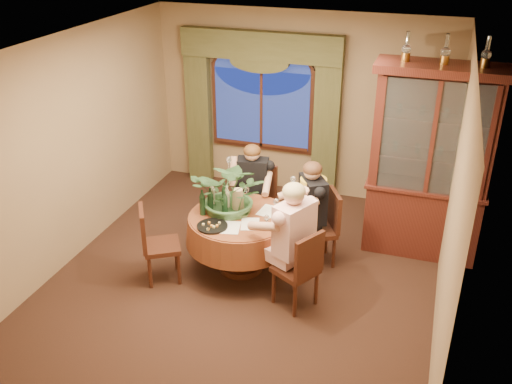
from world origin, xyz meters
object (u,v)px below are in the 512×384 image
(oil_lamp_right, at_px, (487,52))
(wine_bottle_5, at_px, (225,195))
(chair_front_left, at_px, (162,244))
(wine_bottle_3, at_px, (210,201))
(chair_back_right, at_px, (318,229))
(wine_bottle_0, at_px, (225,203))
(dining_table, at_px, (241,242))
(chair_right, at_px, (296,268))
(stoneware_vase, at_px, (238,200))
(wine_bottle_2, at_px, (227,198))
(centerpiece_plant, at_px, (232,166))
(wine_bottle_4, at_px, (202,202))
(person_back, at_px, (252,190))
(oil_lamp_left, at_px, (407,46))
(wine_bottle_1, at_px, (212,195))
(oil_lamp_center, at_px, (446,49))
(olive_bowl, at_px, (243,215))
(chair_back, at_px, (258,204))
(person_scarf, at_px, (312,212))
(person_pink, at_px, (294,243))

(oil_lamp_right, height_order, wine_bottle_5, oil_lamp_right)
(chair_front_left, distance_m, wine_bottle_3, 0.78)
(chair_back_right, xyz_separation_m, wine_bottle_0, (-1.04, -0.51, 0.44))
(dining_table, bearing_deg, chair_right, -29.97)
(stoneware_vase, xyz_separation_m, wine_bottle_0, (-0.11, -0.15, 0.02))
(chair_right, relative_size, wine_bottle_2, 2.91)
(chair_front_left, bearing_deg, dining_table, 90.00)
(centerpiece_plant, relative_size, wine_bottle_2, 3.08)
(dining_table, height_order, stoneware_vase, stoneware_vase)
(chair_right, relative_size, wine_bottle_4, 2.91)
(person_back, bearing_deg, wine_bottle_2, 76.68)
(oil_lamp_left, height_order, wine_bottle_0, oil_lamp_left)
(oil_lamp_right, height_order, wine_bottle_1, oil_lamp_right)
(oil_lamp_center, xyz_separation_m, wine_bottle_5, (-2.32, -1.00, -1.73))
(olive_bowl, height_order, wine_bottle_4, wine_bottle_4)
(olive_bowl, xyz_separation_m, wine_bottle_4, (-0.47, -0.10, 0.14))
(person_back, bearing_deg, wine_bottle_4, 63.85)
(centerpiece_plant, height_order, wine_bottle_4, centerpiece_plant)
(chair_right, xyz_separation_m, wine_bottle_2, (-1.02, 0.55, 0.44))
(olive_bowl, bearing_deg, chair_front_left, -150.55)
(dining_table, height_order, chair_right, chair_right)
(chair_back, distance_m, person_back, 0.21)
(oil_lamp_center, relative_size, wine_bottle_0, 1.03)
(wine_bottle_3, bearing_deg, wine_bottle_2, 34.83)
(oil_lamp_center, height_order, centerpiece_plant, oil_lamp_center)
(stoneware_vase, xyz_separation_m, centerpiece_plant, (-0.07, -0.00, 0.45))
(dining_table, relative_size, person_back, 1.00)
(stoneware_vase, bearing_deg, person_back, 95.61)
(dining_table, bearing_deg, olive_bowl, -15.89)
(oil_lamp_center, bearing_deg, person_back, -172.62)
(dining_table, xyz_separation_m, person_scarf, (0.77, 0.48, 0.31))
(person_scarf, distance_m, stoneware_vase, 0.94)
(oil_lamp_center, distance_m, chair_right, 2.98)
(wine_bottle_2, bearing_deg, person_scarf, 22.48)
(chair_back, height_order, person_pink, person_pink)
(person_pink, distance_m, wine_bottle_1, 1.28)
(wine_bottle_5, bearing_deg, chair_right, -30.21)
(oil_lamp_left, relative_size, wine_bottle_1, 1.03)
(oil_lamp_center, bearing_deg, wine_bottle_4, -153.27)
(chair_back_right, xyz_separation_m, centerpiece_plant, (-1.00, -0.36, 0.87))
(chair_front_left, distance_m, wine_bottle_0, 0.89)
(person_pink, relative_size, wine_bottle_0, 4.45)
(centerpiece_plant, bearing_deg, chair_right, -30.84)
(wine_bottle_4, height_order, wine_bottle_5, same)
(chair_right, distance_m, wine_bottle_2, 1.24)
(person_scarf, distance_m, wine_bottle_5, 1.10)
(stoneware_vase, xyz_separation_m, wine_bottle_1, (-0.34, 0.00, 0.02))
(oil_lamp_center, height_order, wine_bottle_3, oil_lamp_center)
(dining_table, distance_m, oil_lamp_center, 3.28)
(oil_lamp_left, height_order, person_back, oil_lamp_left)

